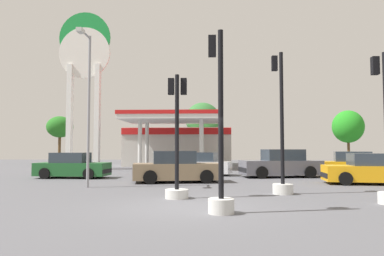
{
  "coord_description": "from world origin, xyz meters",
  "views": [
    {
      "loc": [
        0.48,
        -10.51,
        1.68
      ],
      "look_at": [
        -0.64,
        15.79,
        3.19
      ],
      "focal_mm": 33.93,
      "sensor_mm": 36.0,
      "label": 1
    }
  ],
  "objects_px": {
    "car_1": "(199,165)",
    "traffic_signal_0": "(177,157)",
    "tree_1": "(203,119)",
    "corner_streetlamp": "(87,94)",
    "traffic_signal_2": "(282,156)",
    "station_pole_sign": "(84,68)",
    "car_4": "(355,165)",
    "tree_2": "(348,127)",
    "tree_0": "(60,127)",
    "car_2": "(281,165)",
    "traffic_signal_1": "(220,160)",
    "car_0": "(177,168)",
    "car_5": "(369,170)",
    "car_3": "(73,166)"
  },
  "relations": [
    {
      "from": "car_1",
      "to": "traffic_signal_0",
      "type": "distance_m",
      "value": 10.93
    },
    {
      "from": "tree_1",
      "to": "corner_streetlamp",
      "type": "relative_size",
      "value": 1.01
    },
    {
      "from": "traffic_signal_0",
      "to": "traffic_signal_2",
      "type": "height_order",
      "value": "traffic_signal_2"
    },
    {
      "from": "station_pole_sign",
      "to": "car_4",
      "type": "bearing_deg",
      "value": -19.61
    },
    {
      "from": "tree_2",
      "to": "station_pole_sign",
      "type": "bearing_deg",
      "value": -157.53
    },
    {
      "from": "tree_2",
      "to": "tree_0",
      "type": "bearing_deg",
      "value": 179.31
    },
    {
      "from": "tree_1",
      "to": "car_2",
      "type": "bearing_deg",
      "value": -75.14
    },
    {
      "from": "station_pole_sign",
      "to": "tree_0",
      "type": "xyz_separation_m",
      "value": [
        -6.48,
        10.9,
        -4.27
      ]
    },
    {
      "from": "car_4",
      "to": "corner_streetlamp",
      "type": "xyz_separation_m",
      "value": [
        -14.16,
        -7.02,
        3.36
      ]
    },
    {
      "from": "car_4",
      "to": "traffic_signal_1",
      "type": "bearing_deg",
      "value": -123.63
    },
    {
      "from": "tree_2",
      "to": "corner_streetlamp",
      "type": "height_order",
      "value": "corner_streetlamp"
    },
    {
      "from": "station_pole_sign",
      "to": "corner_streetlamp",
      "type": "bearing_deg",
      "value": -70.24
    },
    {
      "from": "traffic_signal_0",
      "to": "corner_streetlamp",
      "type": "relative_size",
      "value": 0.63
    },
    {
      "from": "traffic_signal_0",
      "to": "tree_0",
      "type": "distance_m",
      "value": 32.03
    },
    {
      "from": "car_4",
      "to": "tree_0",
      "type": "distance_m",
      "value": 31.33
    },
    {
      "from": "traffic_signal_0",
      "to": "traffic_signal_2",
      "type": "relative_size",
      "value": 0.79
    },
    {
      "from": "car_0",
      "to": "car_5",
      "type": "height_order",
      "value": "car_0"
    },
    {
      "from": "car_5",
      "to": "corner_streetlamp",
      "type": "xyz_separation_m",
      "value": [
        -12.92,
        -2.2,
        3.38
      ]
    },
    {
      "from": "traffic_signal_0",
      "to": "tree_1",
      "type": "distance_m",
      "value": 27.9
    },
    {
      "from": "traffic_signal_0",
      "to": "tree_1",
      "type": "height_order",
      "value": "tree_1"
    },
    {
      "from": "car_3",
      "to": "car_5",
      "type": "relative_size",
      "value": 0.97
    },
    {
      "from": "tree_0",
      "to": "tree_2",
      "type": "bearing_deg",
      "value": -0.69
    },
    {
      "from": "car_0",
      "to": "tree_2",
      "type": "distance_m",
      "value": 27.51
    },
    {
      "from": "station_pole_sign",
      "to": "tree_2",
      "type": "height_order",
      "value": "station_pole_sign"
    },
    {
      "from": "car_2",
      "to": "corner_streetlamp",
      "type": "xyz_separation_m",
      "value": [
        -9.56,
        -6.3,
        3.3
      ]
    },
    {
      "from": "car_1",
      "to": "traffic_signal_0",
      "type": "xyz_separation_m",
      "value": [
        -0.51,
        -10.89,
        0.73
      ]
    },
    {
      "from": "car_2",
      "to": "traffic_signal_0",
      "type": "xyz_separation_m",
      "value": [
        -5.37,
        -9.39,
        0.64
      ]
    },
    {
      "from": "car_4",
      "to": "traffic_signal_1",
      "type": "distance_m",
      "value": 15.54
    },
    {
      "from": "car_5",
      "to": "traffic_signal_2",
      "type": "xyz_separation_m",
      "value": [
        -4.92,
        -3.98,
        0.75
      ]
    },
    {
      "from": "car_1",
      "to": "tree_2",
      "type": "bearing_deg",
      "value": 46.42
    },
    {
      "from": "tree_1",
      "to": "car_5",
      "type": "bearing_deg",
      "value": -69.85
    },
    {
      "from": "traffic_signal_1",
      "to": "tree_1",
      "type": "distance_m",
      "value": 30.71
    },
    {
      "from": "car_3",
      "to": "car_4",
      "type": "bearing_deg",
      "value": 6.16
    },
    {
      "from": "tree_0",
      "to": "car_5",
      "type": "bearing_deg",
      "value": -42.76
    },
    {
      "from": "traffic_signal_1",
      "to": "tree_2",
      "type": "bearing_deg",
      "value": 63.79
    },
    {
      "from": "car_0",
      "to": "tree_2",
      "type": "xyz_separation_m",
      "value": [
        16.78,
        21.54,
        3.36
      ]
    },
    {
      "from": "car_1",
      "to": "tree_1",
      "type": "xyz_separation_m",
      "value": [
        0.01,
        16.78,
        4.27
      ]
    },
    {
      "from": "traffic_signal_0",
      "to": "tree_0",
      "type": "height_order",
      "value": "tree_0"
    },
    {
      "from": "car_2",
      "to": "traffic_signal_1",
      "type": "relative_size",
      "value": 1.0
    },
    {
      "from": "car_1",
      "to": "traffic_signal_1",
      "type": "relative_size",
      "value": 0.89
    },
    {
      "from": "car_5",
      "to": "traffic_signal_0",
      "type": "distance_m",
      "value": 10.24
    },
    {
      "from": "car_4",
      "to": "car_5",
      "type": "distance_m",
      "value": 4.97
    },
    {
      "from": "car_5",
      "to": "traffic_signal_0",
      "type": "bearing_deg",
      "value": -148.8
    },
    {
      "from": "traffic_signal_1",
      "to": "car_4",
      "type": "bearing_deg",
      "value": 56.37
    },
    {
      "from": "traffic_signal_1",
      "to": "car_3",
      "type": "bearing_deg",
      "value": 126.12
    },
    {
      "from": "traffic_signal_0",
      "to": "tree_0",
      "type": "xyz_separation_m",
      "value": [
        -15.64,
        27.82,
        2.73
      ]
    },
    {
      "from": "car_4",
      "to": "traffic_signal_0",
      "type": "distance_m",
      "value": 14.22
    },
    {
      "from": "traffic_signal_1",
      "to": "corner_streetlamp",
      "type": "xyz_separation_m",
      "value": [
        -5.56,
        5.91,
        2.67
      ]
    },
    {
      "from": "station_pole_sign",
      "to": "car_0",
      "type": "bearing_deg",
      "value": -51.92
    },
    {
      "from": "station_pole_sign",
      "to": "tree_1",
      "type": "distance_m",
      "value": 14.87
    }
  ]
}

